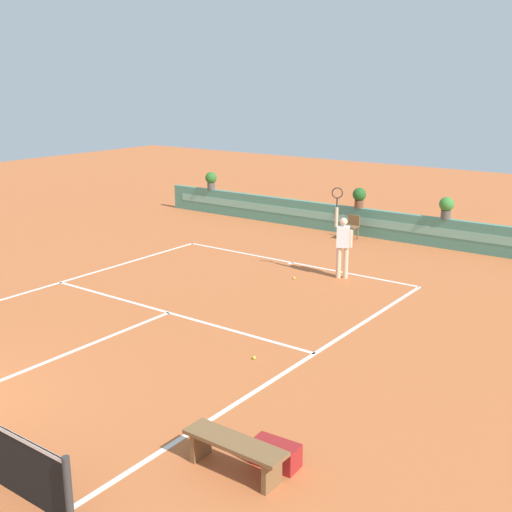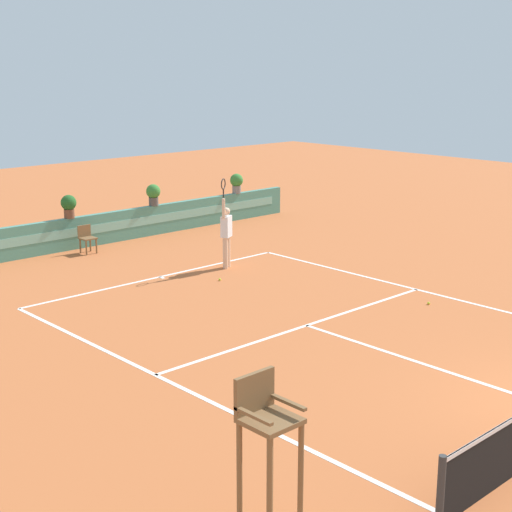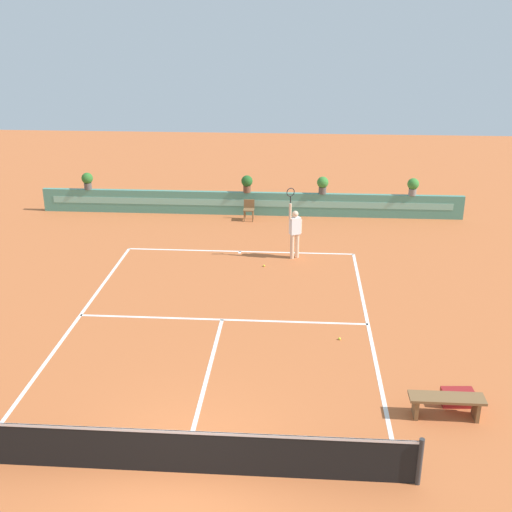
% 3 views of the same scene
% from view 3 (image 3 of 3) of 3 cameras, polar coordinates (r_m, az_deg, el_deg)
% --- Properties ---
extents(ground_plane, '(60.00, 60.00, 0.00)m').
position_cam_3_polar(ground_plane, '(17.74, -3.23, -6.33)').
color(ground_plane, '#BC6033').
extents(court_lines, '(8.32, 11.94, 0.01)m').
position_cam_3_polar(court_lines, '(18.37, -2.96, -5.29)').
color(court_lines, white).
rests_on(court_lines, ground).
extents(net, '(8.92, 0.10, 1.00)m').
position_cam_3_polar(net, '(12.46, -6.79, -16.97)').
color(net, '#333333').
rests_on(net, ground).
extents(back_wall_barrier, '(18.00, 0.21, 1.00)m').
position_cam_3_polar(back_wall_barrier, '(27.18, -0.58, 4.75)').
color(back_wall_barrier, '#4C8E7A').
rests_on(back_wall_barrier, ground).
extents(ball_kid_chair, '(0.44, 0.44, 0.85)m').
position_cam_3_polar(ball_kid_chair, '(26.49, -0.64, 4.26)').
color(ball_kid_chair, brown).
rests_on(ball_kid_chair, ground).
extents(bench_courtside, '(1.60, 0.44, 0.51)m').
position_cam_3_polar(bench_courtside, '(14.47, 16.76, -12.46)').
color(bench_courtside, brown).
rests_on(bench_courtside, ground).
extents(gear_bag, '(0.72, 0.40, 0.36)m').
position_cam_3_polar(gear_bag, '(15.07, 17.67, -12.02)').
color(gear_bag, maroon).
rests_on(gear_bag, ground).
extents(tennis_player, '(0.56, 0.36, 2.58)m').
position_cam_3_polar(tennis_player, '(22.17, 3.51, 2.36)').
color(tennis_player, beige).
rests_on(tennis_player, ground).
extents(tennis_ball_near_baseline, '(0.07, 0.07, 0.07)m').
position_cam_3_polar(tennis_ball_near_baseline, '(17.15, 7.53, -7.39)').
color(tennis_ball_near_baseline, '#CCE033').
rests_on(tennis_ball_near_baseline, ground).
extents(tennis_ball_mid_court, '(0.07, 0.07, 0.07)m').
position_cam_3_polar(tennis_ball_mid_court, '(21.71, 0.73, -0.87)').
color(tennis_ball_mid_court, '#CCE033').
rests_on(tennis_ball_mid_court, ground).
extents(potted_plant_centre, '(0.48, 0.48, 0.72)m').
position_cam_3_polar(potted_plant_centre, '(26.95, -0.82, 6.62)').
color(potted_plant_centre, brown).
rests_on(potted_plant_centre, back_wall_barrier).
extents(potted_plant_far_left, '(0.48, 0.48, 0.72)m').
position_cam_3_polar(potted_plant_far_left, '(28.35, -14.94, 6.64)').
color(potted_plant_far_left, '#514C47').
rests_on(potted_plant_far_left, back_wall_barrier).
extents(potted_plant_far_right, '(0.48, 0.48, 0.72)m').
position_cam_3_polar(potted_plant_far_right, '(27.27, 13.95, 6.17)').
color(potted_plant_far_right, gray).
rests_on(potted_plant_far_right, back_wall_barrier).
extents(potted_plant_right, '(0.48, 0.48, 0.72)m').
position_cam_3_polar(potted_plant_right, '(26.88, 6.02, 6.46)').
color(potted_plant_right, '#514C47').
rests_on(potted_plant_right, back_wall_barrier).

